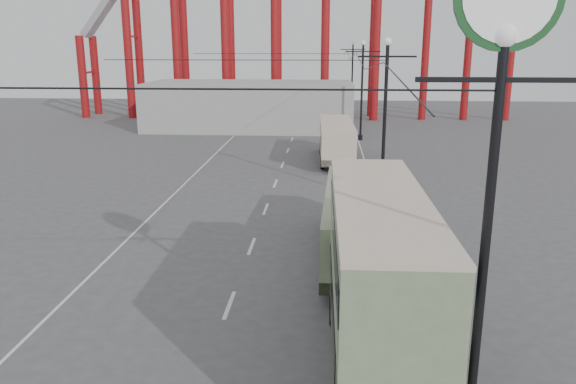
# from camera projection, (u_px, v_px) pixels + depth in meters

# --- Properties ---
(ground) EXTENTS (160.00, 160.00, 0.00)m
(ground) POSITION_uv_depth(u_px,v_px,m) (240.00, 369.00, 15.96)
(ground) COLOR #4C4C4E
(ground) RESTS_ON ground
(road_markings) EXTENTS (12.52, 120.00, 0.01)m
(road_markings) POSITION_uv_depth(u_px,v_px,m) (274.00, 192.00, 35.02)
(road_markings) COLOR silver
(road_markings) RESTS_ON ground
(lamp_post_near) EXTENTS (3.20, 0.44, 10.80)m
(lamp_post_near) POSITION_uv_depth(u_px,v_px,m) (499.00, 103.00, 10.69)
(lamp_post_near) COLOR black
(lamp_post_near) RESTS_ON ground
(lamp_post_mid) EXTENTS (3.20, 0.44, 9.32)m
(lamp_post_mid) POSITION_uv_depth(u_px,v_px,m) (384.00, 122.00, 31.75)
(lamp_post_mid) COLOR black
(lamp_post_mid) RESTS_ON ground
(lamp_post_far) EXTENTS (3.20, 0.44, 9.32)m
(lamp_post_far) POSITION_uv_depth(u_px,v_px,m) (362.00, 91.00, 52.98)
(lamp_post_far) COLOR black
(lamp_post_far) RESTS_ON ground
(lamp_post_distant) EXTENTS (3.20, 0.44, 9.32)m
(lamp_post_distant) POSITION_uv_depth(u_px,v_px,m) (352.00, 78.00, 74.20)
(lamp_post_distant) COLOR black
(lamp_post_distant) RESTS_ON ground
(fairground_shed) EXTENTS (22.00, 10.00, 5.00)m
(fairground_shed) POSITION_uv_depth(u_px,v_px,m) (250.00, 105.00, 61.06)
(fairground_shed) COLOR #A09F9B
(fairground_shed) RESTS_ON ground
(double_decker_bus) EXTENTS (2.52, 9.58, 5.13)m
(double_decker_bus) POSITION_uv_depth(u_px,v_px,m) (377.00, 276.00, 15.18)
(double_decker_bus) COLOR #394223
(double_decker_bus) RESTS_ON ground
(single_decker_green) EXTENTS (2.73, 10.41, 2.92)m
(single_decker_green) POSITION_uv_depth(u_px,v_px,m) (353.00, 220.00, 24.01)
(single_decker_green) COLOR gray
(single_decker_green) RESTS_ON ground
(single_decker_cream) EXTENTS (2.75, 9.96, 3.08)m
(single_decker_cream) POSITION_uv_depth(u_px,v_px,m) (336.00, 139.00, 44.06)
(single_decker_cream) COLOR beige
(single_decker_cream) RESTS_ON ground
(pedestrian) EXTENTS (0.69, 0.62, 1.57)m
(pedestrian) POSITION_uv_depth(u_px,v_px,m) (336.00, 213.00, 27.98)
(pedestrian) COLOR black
(pedestrian) RESTS_ON ground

